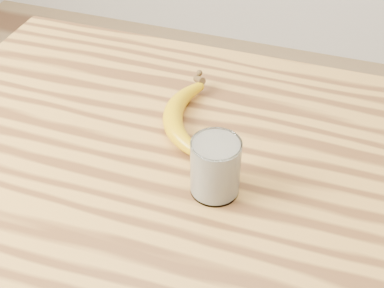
% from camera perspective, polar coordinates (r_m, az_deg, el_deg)
% --- Properties ---
extents(table, '(1.20, 0.80, 0.90)m').
position_cam_1_polar(table, '(1.12, 0.18, -6.11)').
color(table, '#B57E37').
rests_on(table, ground).
extents(smoothie_glass, '(0.09, 0.09, 0.11)m').
position_cam_1_polar(smoothie_glass, '(0.93, 2.52, -2.48)').
color(smoothie_glass, white).
rests_on(smoothie_glass, table).
extents(banana, '(0.23, 0.36, 0.04)m').
position_cam_1_polar(banana, '(1.09, -2.14, 2.76)').
color(banana, '#C49207').
rests_on(banana, table).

